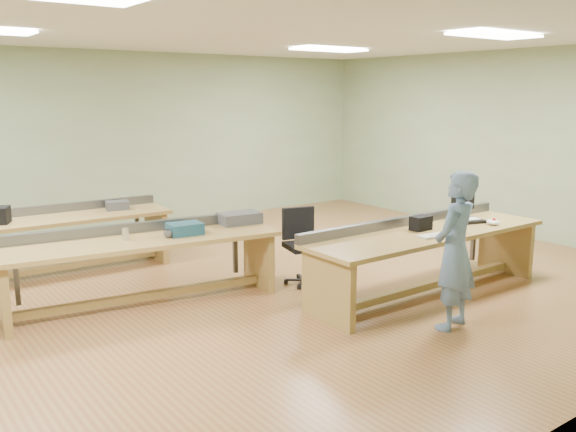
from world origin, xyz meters
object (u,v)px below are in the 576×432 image
at_px(laptop_base, 468,221).
at_px(mug, 169,234).
at_px(workbench_back, 57,232).
at_px(drinks_can, 126,234).
at_px(camera_bag, 421,223).
at_px(parts_bin_teal, 185,229).
at_px(person, 455,251).
at_px(workbench_front, 426,246).
at_px(task_chair, 303,256).
at_px(parts_bin_grey, 240,218).
at_px(workbench_mid, 142,255).

xyz_separation_m(laptop_base, mug, (-3.33, 1.42, 0.03)).
bearing_deg(workbench_back, laptop_base, -37.80).
height_order(workbench_back, laptop_base, workbench_back).
xyz_separation_m(laptop_base, drinks_can, (-3.74, 1.60, 0.05)).
height_order(camera_bag, parts_bin_teal, camera_bag).
height_order(person, camera_bag, person).
height_order(workbench_front, task_chair, task_chair).
bearing_deg(parts_bin_grey, workbench_back, 134.27).
xyz_separation_m(parts_bin_teal, drinks_can, (-0.63, 0.14, 0.00)).
relative_size(laptop_base, drinks_can, 2.63).
height_order(parts_bin_grey, mug, parts_bin_grey).
bearing_deg(person, laptop_base, -162.52).
height_order(workbench_mid, workbench_back, same).
height_order(laptop_base, task_chair, task_chair).
bearing_deg(task_chair, laptop_base, -19.78).
xyz_separation_m(workbench_mid, task_chair, (1.90, -0.44, -0.22)).
distance_m(laptop_base, task_chair, 2.08).
height_order(workbench_front, person, person).
xyz_separation_m(workbench_back, drinks_can, (0.25, -1.72, 0.26)).
bearing_deg(drinks_can, parts_bin_teal, -12.71).
height_order(task_chair, drinks_can, task_chair).
bearing_deg(person, workbench_front, -139.77).
distance_m(workbench_front, drinks_can, 3.39).
relative_size(workbench_mid, person, 1.96).
bearing_deg(task_chair, mug, -176.13).
bearing_deg(laptop_base, parts_bin_teal, 170.59).
bearing_deg(mug, camera_bag, -28.57).
bearing_deg(task_chair, workbench_back, 150.37).
height_order(camera_bag, mug, camera_bag).
relative_size(workbench_back, drinks_can, 22.27).
relative_size(workbench_mid, task_chair, 3.34).
distance_m(workbench_front, parts_bin_grey, 2.23).
bearing_deg(person, camera_bag, -136.62).
xyz_separation_m(workbench_mid, drinks_can, (-0.16, 0.03, 0.25)).
bearing_deg(workbench_mid, parts_bin_teal, -5.57).
bearing_deg(task_chair, camera_bag, -36.88).
height_order(camera_bag, drinks_can, camera_bag).
relative_size(workbench_front, camera_bag, 13.38).
height_order(parts_bin_grey, drinks_can, parts_bin_grey).
bearing_deg(mug, person, -49.95).
bearing_deg(camera_bag, mug, 149.95).
xyz_separation_m(workbench_front, workbench_mid, (-2.80, 1.59, -0.00)).
bearing_deg(person, drinks_can, -62.19).
xyz_separation_m(workbench_back, mug, (0.67, -1.90, 0.24)).
distance_m(workbench_back, mug, 2.03).
height_order(camera_bag, parts_bin_grey, camera_bag).
height_order(workbench_back, camera_bag, camera_bag).
height_order(laptop_base, parts_bin_teal, parts_bin_teal).
distance_m(workbench_back, laptop_base, 5.20).
xyz_separation_m(laptop_base, camera_bag, (-0.81, 0.05, 0.06)).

